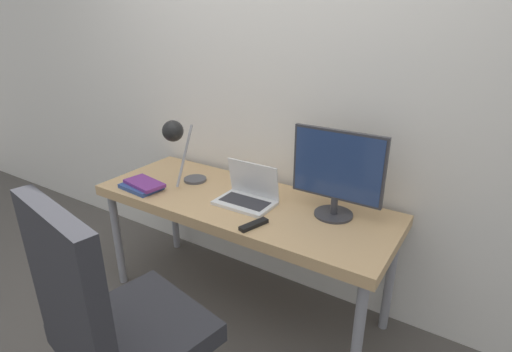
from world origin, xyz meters
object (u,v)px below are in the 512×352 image
object	(u,v)px
monitor	(337,171)
book_stack	(143,185)
desk_lamp	(177,140)
office_chair	(110,320)
laptop	(248,195)

from	to	relation	value
monitor	book_stack	size ratio (longest dim) A/B	1.70
desk_lamp	book_stack	xyz separation A→B (m)	(-0.18, -0.13, -0.28)
monitor	office_chair	world-z (taller)	monitor
monitor	book_stack	bearing A→B (deg)	-164.78
laptop	monitor	distance (m)	0.52
laptop	monitor	size ratio (longest dim) A/B	0.67
monitor	desk_lamp	size ratio (longest dim) A/B	1.13
laptop	book_stack	xyz separation A→B (m)	(-0.64, -0.18, -0.02)
monitor	office_chair	xyz separation A→B (m)	(-0.46, -1.07, -0.35)
desk_lamp	office_chair	xyz separation A→B (m)	(0.46, -0.90, -0.41)
office_chair	laptop	bearing A→B (deg)	90.36
laptop	monitor	bearing A→B (deg)	14.33
book_stack	monitor	bearing A→B (deg)	15.22
laptop	desk_lamp	size ratio (longest dim) A/B	0.75
office_chair	book_stack	bearing A→B (deg)	129.79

